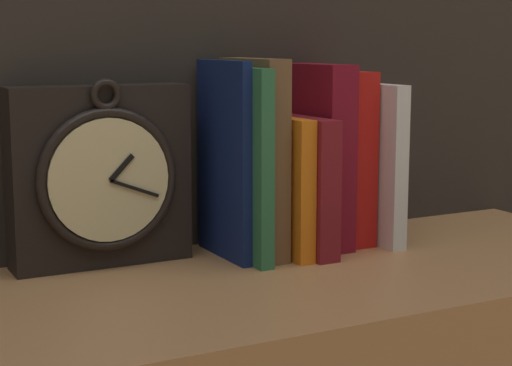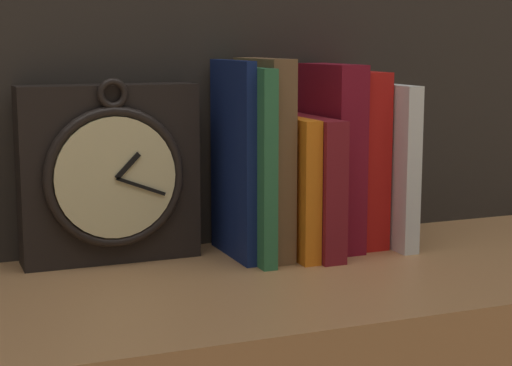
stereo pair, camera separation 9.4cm
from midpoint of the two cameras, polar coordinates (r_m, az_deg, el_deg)
name	(u,v)px [view 2 (the right image)]	position (r m, az deg, el deg)	size (l,w,h in m)	color
clock	(110,174)	(1.03, -7.15, 0.59)	(0.21, 0.07, 0.22)	black
book_slot0_navy	(233,160)	(1.05, 1.01, 1.55)	(0.01, 0.13, 0.24)	navy
book_slot1_green	(247,163)	(1.04, 2.01, 1.30)	(0.02, 0.15, 0.23)	#2B6C42
book_slot2_brown	(264,158)	(1.06, 3.06, 1.69)	(0.03, 0.13, 0.24)	brown
book_slot3_orange	(288,185)	(1.07, 4.67, -0.17)	(0.02, 0.15, 0.17)	orange
book_slot4_maroon	(308,185)	(1.08, 6.02, -0.14)	(0.03, 0.16, 0.17)	maroon
book_slot5_maroon	(331,156)	(1.11, 7.47, 1.75)	(0.04, 0.13, 0.24)	maroon
book_slot6_red	(357,158)	(1.13, 9.10, 1.64)	(0.04, 0.11, 0.23)	red
book_slot7_white	(384,164)	(1.14, 10.90, 1.21)	(0.02, 0.15, 0.21)	silver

